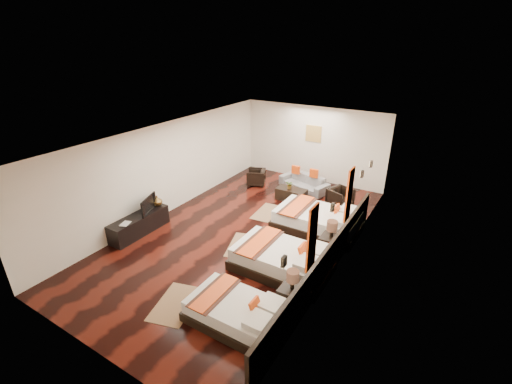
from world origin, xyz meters
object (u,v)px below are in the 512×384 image
Objects in this scene: figurine at (157,201)px; table_plant at (290,185)px; nightstand_a at (292,296)px; tv_console at (139,224)px; bed_mid at (283,259)px; nightstand_b at (330,244)px; bed_near at (237,311)px; bed_far at (318,220)px; tv at (146,204)px; book at (122,223)px; armchair_right at (340,198)px; sofa at (304,182)px; armchair_left at (256,177)px; coffee_table at (291,194)px.

table_plant is at bearing 52.40° from figurine.
nightstand_a is 4.97m from tv_console.
bed_mid is 2.43× the size of nightstand_a.
nightstand_b is 0.55× the size of tv_console.
figurine is (-4.95, 1.24, 0.38)m from nightstand_a.
bed_near is 5.72m from table_plant.
tv is (-4.15, -2.47, 0.48)m from bed_far.
bed_far is 8.32× the size of book.
armchair_right is (-0.70, 5.03, -0.01)m from nightstand_a.
bed_near is 2.69× the size of armchair_right.
bed_far is at bearing 102.91° from nightstand_a.
nightstand_a reaches higher than table_plant.
book is (-0.05, -0.83, -0.22)m from tv.
tv_console is 0.85m from figurine.
sofa is at bearing 122.79° from nightstand_b.
nightstand_b is (0.75, 3.05, 0.10)m from bed_near.
sofa is 1.11m from table_plant.
armchair_left is (-3.22, 1.92, -0.01)m from bed_far.
coffee_table is at bearing 57.22° from tv_console.
table_plant is (-2.32, 2.44, 0.20)m from nightstand_b.
table_plant is (-1.63, -0.39, 0.23)m from armchair_right.
bed_mid is at bearing -159.08° from armchair_right.
figurine is at bearing -154.37° from bed_far.
coffee_table is at bearing 51.99° from figurine.
bed_far is 2.12m from table_plant.
coffee_table is (2.63, 3.88, -0.58)m from tv.
armchair_right reaches higher than coffee_table.
tv_console is 5.86m from sofa.
armchair_left is (0.93, 4.39, -0.48)m from tv.
bed_far reaches higher than table_plant.
tv_console is at bearing 158.45° from armchair_right.
figurine reaches higher than armchair_left.
bed_near is at bearing -90.15° from bed_mid.
tv_console is 4.91m from table_plant.
bed_mid is (0.01, 1.91, 0.05)m from bed_near.
tv_console is 6.33× the size of table_plant.
armchair_right is 0.69× the size of coffee_table.
figurine reaches higher than table_plant.
bed_far is 2.40× the size of nightstand_b.
nightstand_a reaches higher than bed_far.
tv is 0.81× the size of coffee_table.
bed_far is 7.73× the size of figurine.
armchair_left is (0.98, 3.94, -0.40)m from figurine.
nightstand_a reaches higher than bed_mid.
bed_near is at bearing -103.83° from nightstand_b.
bed_mid reaches higher than sofa.
armchair_left is at bearing -32.88° from tv.
tv reaches higher than sofa.
armchair_left is (-1.70, -0.54, 0.03)m from sofa.
bed_far is at bearing 25.63° from figurine.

